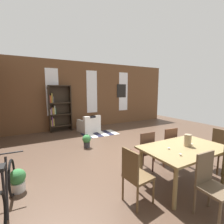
{
  "coord_description": "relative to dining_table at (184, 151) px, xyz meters",
  "views": [
    {
      "loc": [
        -3.0,
        -3.16,
        1.88
      ],
      "look_at": [
        -0.44,
        1.47,
        1.13
      ],
      "focal_mm": 25.51,
      "sensor_mm": 36.0,
      "label": 1
    }
  ],
  "objects": [
    {
      "name": "dining_chair_far_left",
      "position": [
        -0.38,
        0.74,
        -0.16
      ],
      "size": [
        0.42,
        0.42,
        0.95
      ],
      "color": "#4C3125",
      "rests_on": "ground"
    },
    {
      "name": "tealight_candle_2",
      "position": [
        -0.37,
        0.06,
        0.1
      ],
      "size": [
        0.04,
        0.04,
        0.03
      ],
      "primitive_type": "cylinder",
      "color": "silver",
      "rests_on": "dining_table"
    },
    {
      "name": "dining_chair_head_right",
      "position": [
        1.2,
        -0.0,
        -0.16
      ],
      "size": [
        0.41,
        0.41,
        0.95
      ],
      "color": "#4B3721",
      "rests_on": "ground"
    },
    {
      "name": "dining_chair_far_right",
      "position": [
        0.37,
        0.74,
        -0.16
      ],
      "size": [
        0.44,
        0.44,
        0.95
      ],
      "color": "brown",
      "rests_on": "ground"
    },
    {
      "name": "potted_plant_by_shelf",
      "position": [
        -2.91,
        1.31,
        -0.45
      ],
      "size": [
        0.29,
        0.29,
        0.43
      ],
      "color": "silver",
      "rests_on": "ground"
    },
    {
      "name": "framed_picture",
      "position": [
        2.05,
        5.57,
        1.14
      ],
      "size": [
        0.56,
        0.03,
        0.72
      ],
      "primitive_type": "cube",
      "color": "black"
    },
    {
      "name": "dining_table",
      "position": [
        0.0,
        0.0,
        0.0
      ],
      "size": [
        1.66,
        1.03,
        0.76
      ],
      "color": "olive",
      "rests_on": "ground"
    },
    {
      "name": "window_pane_1",
      "position": [
        0.3,
        5.58,
        1.09
      ],
      "size": [
        0.55,
        0.02,
        2.09
      ],
      "primitive_type": "cube",
      "color": "white"
    },
    {
      "name": "back_wall_brick",
      "position": [
        0.3,
        5.65,
        0.93
      ],
      "size": [
        9.05,
        0.12,
        3.21
      ],
      "primitive_type": "cube",
      "color": "brown",
      "rests_on": "ground"
    },
    {
      "name": "potted_plant_corner",
      "position": [
        -1.0,
        2.84,
        -0.44
      ],
      "size": [
        0.28,
        0.28,
        0.43
      ],
      "color": "#333338",
      "rests_on": "ground"
    },
    {
      "name": "dining_chair_near_left",
      "position": [
        -0.37,
        -0.74,
        -0.16
      ],
      "size": [
        0.42,
        0.42,
        0.95
      ],
      "color": "brown",
      "rests_on": "ground"
    },
    {
      "name": "armchair_white",
      "position": [
        -0.22,
        4.69,
        -0.4
      ],
      "size": [
        0.92,
        0.92,
        0.75
      ],
      "color": "white",
      "rests_on": "ground"
    },
    {
      "name": "bookshelf_tall",
      "position": [
        -1.38,
        5.4,
        0.37
      ],
      "size": [
        0.96,
        0.31,
        2.07
      ],
      "color": "#2D2319",
      "rests_on": "ground"
    },
    {
      "name": "ground_plane",
      "position": [
        0.3,
        1.22,
        -0.68
      ],
      "size": [
        11.36,
        11.36,
        0.0
      ],
      "primitive_type": "plane",
      "color": "#4F3A2C"
    },
    {
      "name": "tealight_candle_0",
      "position": [
        0.19,
        -0.03,
        0.1
      ],
      "size": [
        0.04,
        0.04,
        0.04
      ],
      "primitive_type": "cylinder",
      "color": "silver",
      "rests_on": "dining_table"
    },
    {
      "name": "tealight_candle_1",
      "position": [
        -0.43,
        -0.25,
        0.1
      ],
      "size": [
        0.04,
        0.04,
        0.04
      ],
      "primitive_type": "cylinder",
      "color": "silver",
      "rests_on": "dining_table"
    },
    {
      "name": "window_pane_2",
      "position": [
        2.18,
        5.58,
        1.09
      ],
      "size": [
        0.55,
        0.02,
        2.09
      ],
      "primitive_type": "cube",
      "color": "white"
    },
    {
      "name": "striped_rug",
      "position": [
        0.05,
        4.1,
        -0.67
      ],
      "size": [
        1.47,
        0.85,
        0.01
      ],
      "color": "#1E1E33",
      "rests_on": "ground"
    },
    {
      "name": "dining_chair_head_left",
      "position": [
        -1.2,
        -0.01,
        -0.16
      ],
      "size": [
        0.44,
        0.44,
        0.95
      ],
      "color": "brown",
      "rests_on": "ground"
    },
    {
      "name": "vase_on_table",
      "position": [
        0.1,
        -0.0,
        0.21
      ],
      "size": [
        0.13,
        0.13,
        0.24
      ],
      "primitive_type": "cylinder",
      "color": "#998466",
      "rests_on": "dining_table"
    },
    {
      "name": "window_pane_0",
      "position": [
        -1.58,
        5.58,
        1.09
      ],
      "size": [
        0.55,
        0.02,
        2.09
      ],
      "primitive_type": "cube",
      "color": "white"
    },
    {
      "name": "bicycle_second",
      "position": [
        -3.02,
        0.75,
        -0.34
      ],
      "size": [
        0.44,
        1.7,
        0.9
      ],
      "color": "black",
      "rests_on": "ground"
    }
  ]
}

